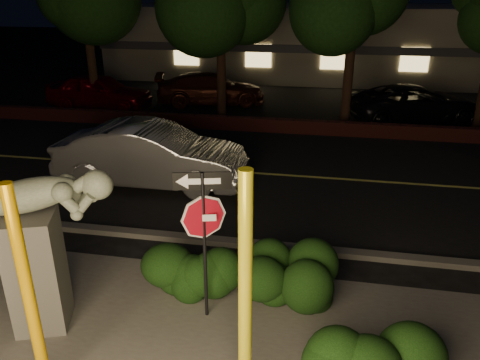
# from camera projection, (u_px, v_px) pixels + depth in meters

# --- Properties ---
(ground) EXTENTS (90.00, 90.00, 0.00)m
(ground) POSITION_uv_depth(u_px,v_px,m) (272.00, 142.00, 16.22)
(ground) COLOR black
(ground) RESTS_ON ground
(road) EXTENTS (80.00, 8.00, 0.01)m
(road) POSITION_uv_depth(u_px,v_px,m) (260.00, 174.00, 13.49)
(road) COLOR black
(road) RESTS_ON ground
(lane_marking) EXTENTS (80.00, 0.12, 0.00)m
(lane_marking) POSITION_uv_depth(u_px,v_px,m) (260.00, 173.00, 13.49)
(lane_marking) COLOR #C1BB4D
(lane_marking) RESTS_ON road
(curb) EXTENTS (80.00, 0.25, 0.12)m
(curb) POSITION_uv_depth(u_px,v_px,m) (231.00, 242.00, 9.74)
(curb) COLOR #4C4944
(curb) RESTS_ON ground
(brick_wall) EXTENTS (40.00, 0.35, 0.50)m
(brick_wall) POSITION_uv_depth(u_px,v_px,m) (277.00, 125.00, 17.30)
(brick_wall) COLOR #441615
(brick_wall) RESTS_ON ground
(parking_lot) EXTENTS (40.00, 12.00, 0.01)m
(parking_lot) POSITION_uv_depth(u_px,v_px,m) (290.00, 99.00, 22.58)
(parking_lot) COLOR black
(parking_lot) RESTS_ON ground
(building) EXTENTS (22.00, 10.20, 4.00)m
(building) POSITION_uv_depth(u_px,v_px,m) (302.00, 39.00, 29.07)
(building) COLOR #6A6255
(building) RESTS_ON ground
(yellow_pole_left) EXTENTS (0.15, 0.15, 3.03)m
(yellow_pole_left) POSITION_uv_depth(u_px,v_px,m) (29.00, 299.00, 5.62)
(yellow_pole_left) COLOR #E09F05
(yellow_pole_left) RESTS_ON ground
(yellow_pole_right) EXTENTS (0.16, 0.16, 3.27)m
(yellow_pole_right) POSITION_uv_depth(u_px,v_px,m) (245.00, 301.00, 5.39)
(yellow_pole_right) COLOR yellow
(yellow_pole_right) RESTS_ON ground
(signpost) EXTENTS (0.84, 0.23, 2.52)m
(signpost) POSITION_uv_depth(u_px,v_px,m) (204.00, 218.00, 6.99)
(signpost) COLOR black
(signpost) RESTS_ON ground
(sculpture) EXTENTS (2.37, 1.35, 2.57)m
(sculpture) POSITION_uv_depth(u_px,v_px,m) (33.00, 236.00, 6.89)
(sculpture) COLOR #4C4944
(sculpture) RESTS_ON ground
(hedge_center) EXTENTS (2.14, 1.15, 1.07)m
(hedge_center) POSITION_uv_depth(u_px,v_px,m) (182.00, 273.00, 7.87)
(hedge_center) COLOR black
(hedge_center) RESTS_ON ground
(hedge_right) EXTENTS (1.91, 1.49, 1.11)m
(hedge_right) POSITION_uv_depth(u_px,v_px,m) (296.00, 270.00, 7.92)
(hedge_right) COLOR black
(hedge_right) RESTS_ON ground
(hedge_far_right) EXTENTS (1.74, 1.34, 1.07)m
(hedge_far_right) POSITION_uv_depth(u_px,v_px,m) (374.00, 352.00, 6.17)
(hedge_far_right) COLOR black
(hedge_far_right) RESTS_ON ground
(silver_sedan) EXTENTS (5.06, 1.81, 1.66)m
(silver_sedan) POSITION_uv_depth(u_px,v_px,m) (152.00, 155.00, 12.50)
(silver_sedan) COLOR #BCBCC1
(silver_sedan) RESTS_ON ground
(parked_car_red) EXTENTS (4.56, 1.89, 1.55)m
(parked_car_red) POSITION_uv_depth(u_px,v_px,m) (99.00, 91.00, 20.42)
(parked_car_red) COLOR #6A030B
(parked_car_red) RESTS_ON ground
(parked_car_darkred) EXTENTS (5.26, 3.24, 1.42)m
(parked_car_darkred) POSITION_uv_depth(u_px,v_px,m) (211.00, 89.00, 21.28)
(parked_car_darkred) COLOR #421910
(parked_car_darkred) RESTS_ON ground
(parked_car_dark) EXTENTS (5.71, 3.96, 1.45)m
(parked_car_dark) POSITION_uv_depth(u_px,v_px,m) (414.00, 104.00, 18.51)
(parked_car_dark) COLOR black
(parked_car_dark) RESTS_ON ground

